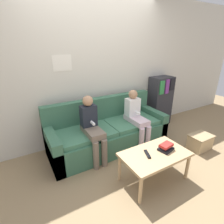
% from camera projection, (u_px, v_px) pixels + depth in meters
% --- Properties ---
extents(ground_plane, '(10.00, 10.00, 0.00)m').
position_uv_depth(ground_plane, '(123.00, 161.00, 2.81)').
color(ground_plane, '#937A56').
extents(wall_back, '(8.00, 0.06, 2.60)m').
position_uv_depth(wall_back, '(95.00, 71.00, 3.11)').
color(wall_back, beige).
rests_on(wall_back, ground_plane).
extents(couch, '(2.08, 0.77, 0.85)m').
position_uv_depth(couch, '(108.00, 132.00, 3.11)').
color(couch, '#38664C').
rests_on(couch, ground_plane).
extents(coffee_table, '(0.89, 0.53, 0.42)m').
position_uv_depth(coffee_table, '(155.00, 156.00, 2.30)').
color(coffee_table, tan).
rests_on(coffee_table, ground_plane).
extents(person_left, '(0.24, 0.54, 1.03)m').
position_uv_depth(person_left, '(92.00, 126.00, 2.67)').
color(person_left, '#756656').
rests_on(person_left, ground_plane).
extents(person_right, '(0.24, 0.54, 1.01)m').
position_uv_depth(person_right, '(136.00, 116.00, 3.07)').
color(person_right, silver).
rests_on(person_right, ground_plane).
extents(tv_remote, '(0.10, 0.17, 0.02)m').
position_uv_depth(tv_remote, '(147.00, 154.00, 2.25)').
color(tv_remote, black).
rests_on(tv_remote, coffee_table).
extents(book_stack, '(0.22, 0.19, 0.09)m').
position_uv_depth(book_stack, '(166.00, 147.00, 2.34)').
color(book_stack, black).
rests_on(book_stack, coffee_table).
extents(bookshelf, '(0.49, 0.33, 1.09)m').
position_uv_depth(bookshelf, '(160.00, 101.00, 3.92)').
color(bookshelf, '#2D2D33').
rests_on(bookshelf, ground_plane).
extents(storage_box, '(0.39, 0.29, 0.27)m').
position_uv_depth(storage_box, '(200.00, 142.00, 3.09)').
color(storage_box, tan).
rests_on(storage_box, ground_plane).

